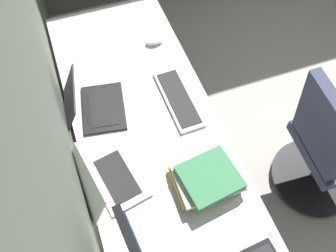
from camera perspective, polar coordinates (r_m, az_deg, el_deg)
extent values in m
cube|color=slate|center=(1.28, -21.25, 3.24)|extent=(4.75, 0.10, 2.60)
cube|color=white|center=(1.76, -1.54, -4.59)|extent=(2.30, 0.73, 0.03)
cylinder|color=silver|center=(2.74, -2.76, 12.95)|extent=(0.05, 0.05, 0.70)
cylinder|color=silver|center=(2.69, -15.31, 9.46)|extent=(0.05, 0.05, 0.70)
cube|color=white|center=(2.30, -5.69, 0.29)|extent=(0.40, 0.50, 0.69)
cube|color=silver|center=(2.33, 0.29, 2.05)|extent=(0.37, 0.01, 0.61)
cube|color=white|center=(1.69, -8.10, -8.18)|extent=(0.35, 0.26, 0.01)
cube|color=#262628|center=(1.69, -8.13, -8.06)|extent=(0.28, 0.18, 0.00)
cube|color=white|center=(1.60, -13.11, -9.03)|extent=(0.33, 0.15, 0.18)
cube|color=#4C1960|center=(1.60, -13.11, -9.03)|extent=(0.30, 0.13, 0.15)
cube|color=black|center=(1.91, -10.30, 2.88)|extent=(0.34, 0.27, 0.01)
cube|color=#262628|center=(1.90, -10.34, 3.03)|extent=(0.26, 0.18, 0.00)
cube|color=black|center=(1.85, -15.50, 3.98)|extent=(0.32, 0.14, 0.19)
cube|color=#19234C|center=(1.85, -15.50, 3.98)|extent=(0.28, 0.12, 0.16)
cube|color=silver|center=(1.91, 1.70, 4.36)|extent=(0.42, 0.15, 0.02)
cube|color=#2D2D30|center=(1.90, 1.70, 4.55)|extent=(0.38, 0.12, 0.00)
ellipsoid|color=silver|center=(2.19, -2.23, 13.39)|extent=(0.06, 0.10, 0.03)
cube|color=#3D8456|center=(1.68, 6.30, -8.36)|extent=(0.23, 0.23, 0.02)
cube|color=gold|center=(1.66, 5.93, -8.28)|extent=(0.22, 0.29, 0.03)
cube|color=beige|center=(1.64, 6.45, -8.30)|extent=(0.22, 0.29, 0.02)
cube|color=#3D8456|center=(1.61, 6.70, -8.10)|extent=(0.26, 0.27, 0.03)
cube|color=#383D56|center=(1.96, 23.57, -0.35)|extent=(0.40, 0.16, 0.50)
cylinder|color=black|center=(2.47, 23.65, -5.44)|extent=(0.05, 0.05, 0.37)
cylinder|color=black|center=(2.64, 22.15, -7.48)|extent=(0.56, 0.56, 0.03)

